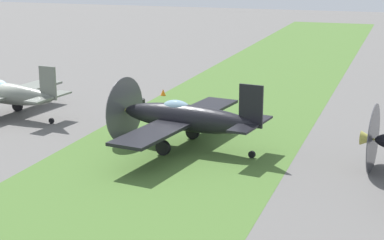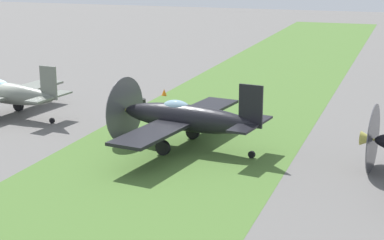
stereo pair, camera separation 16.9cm
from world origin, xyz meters
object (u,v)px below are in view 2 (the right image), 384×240
airplane_lead (5,93)px  airplane_wingman (185,118)px  runway_marker_cone (164,92)px  fuel_drum (141,106)px

airplane_lead → airplane_wingman: bearing=-94.1°
airplane_lead → airplane_wingman: size_ratio=0.93×
airplane_wingman → runway_marker_cone: airplane_wingman is taller
airplane_wingman → runway_marker_cone: (10.73, 5.39, -1.30)m
runway_marker_cone → fuel_drum: bearing=-173.7°
airplane_wingman → runway_marker_cone: 12.08m
fuel_drum → runway_marker_cone: fuel_drum is taller
airplane_lead → fuel_drum: 7.90m
airplane_wingman → fuel_drum: size_ratio=11.41×
airplane_lead → fuel_drum: airplane_lead is taller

